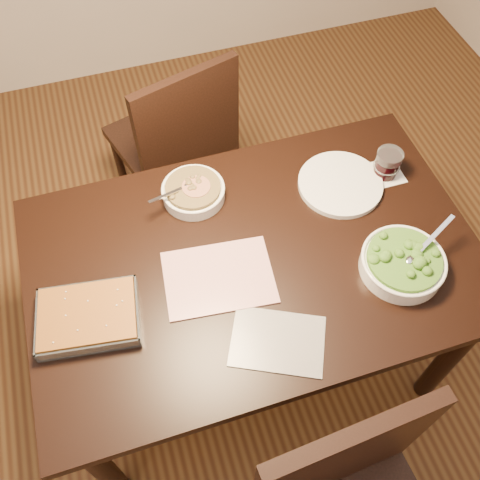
{
  "coord_description": "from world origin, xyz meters",
  "views": [
    {
      "loc": [
        -0.31,
        -0.83,
        2.15
      ],
      "look_at": [
        -0.03,
        0.04,
        0.8
      ],
      "focal_mm": 40.0,
      "sensor_mm": 36.0,
      "label": 1
    }
  ],
  "objects_px": {
    "table": "(254,272)",
    "baking_dish": "(88,317)",
    "dinner_plate": "(340,184)",
    "chair_far": "(178,140)",
    "stew_bowl": "(193,191)",
    "wine_tumbler": "(388,163)",
    "broccoli_bowl": "(403,263)"
  },
  "relations": [
    {
      "from": "table",
      "to": "baking_dish",
      "type": "relative_size",
      "value": 4.48
    },
    {
      "from": "dinner_plate",
      "to": "chair_far",
      "type": "bearing_deg",
      "value": 126.42
    },
    {
      "from": "stew_bowl",
      "to": "dinner_plate",
      "type": "bearing_deg",
      "value": -12.09
    },
    {
      "from": "stew_bowl",
      "to": "wine_tumbler",
      "type": "height_order",
      "value": "wine_tumbler"
    },
    {
      "from": "stew_bowl",
      "to": "table",
      "type": "bearing_deg",
      "value": -67.5
    },
    {
      "from": "baking_dish",
      "to": "chair_far",
      "type": "bearing_deg",
      "value": 70.26
    },
    {
      "from": "baking_dish",
      "to": "dinner_plate",
      "type": "distance_m",
      "value": 0.92
    },
    {
      "from": "wine_tumbler",
      "to": "chair_far",
      "type": "distance_m",
      "value": 0.9
    },
    {
      "from": "baking_dish",
      "to": "wine_tumbler",
      "type": "relative_size",
      "value": 3.18
    },
    {
      "from": "stew_bowl",
      "to": "wine_tumbler",
      "type": "relative_size",
      "value": 2.28
    },
    {
      "from": "stew_bowl",
      "to": "broccoli_bowl",
      "type": "height_order",
      "value": "broccoli_bowl"
    },
    {
      "from": "baking_dish",
      "to": "dinner_plate",
      "type": "relative_size",
      "value": 1.09
    },
    {
      "from": "wine_tumbler",
      "to": "chair_far",
      "type": "height_order",
      "value": "chair_far"
    },
    {
      "from": "stew_bowl",
      "to": "chair_far",
      "type": "relative_size",
      "value": 0.24
    },
    {
      "from": "table",
      "to": "broccoli_bowl",
      "type": "distance_m",
      "value": 0.47
    },
    {
      "from": "stew_bowl",
      "to": "wine_tumbler",
      "type": "xyz_separation_m",
      "value": [
        0.65,
        -0.1,
        0.03
      ]
    },
    {
      "from": "stew_bowl",
      "to": "chair_far",
      "type": "bearing_deg",
      "value": 85.02
    },
    {
      "from": "broccoli_bowl",
      "to": "chair_far",
      "type": "bearing_deg",
      "value": 116.88
    },
    {
      "from": "stew_bowl",
      "to": "chair_far",
      "type": "distance_m",
      "value": 0.56
    },
    {
      "from": "table",
      "to": "chair_far",
      "type": "bearing_deg",
      "value": 95.5
    },
    {
      "from": "broccoli_bowl",
      "to": "dinner_plate",
      "type": "xyz_separation_m",
      "value": [
        -0.04,
        0.36,
        -0.02
      ]
    },
    {
      "from": "broccoli_bowl",
      "to": "wine_tumbler",
      "type": "height_order",
      "value": "wine_tumbler"
    },
    {
      "from": "wine_tumbler",
      "to": "dinner_plate",
      "type": "bearing_deg",
      "value": -178.63
    },
    {
      "from": "broccoli_bowl",
      "to": "baking_dish",
      "type": "xyz_separation_m",
      "value": [
        -0.93,
        0.11,
        -0.01
      ]
    },
    {
      "from": "table",
      "to": "broccoli_bowl",
      "type": "bearing_deg",
      "value": -23.32
    },
    {
      "from": "baking_dish",
      "to": "table",
      "type": "bearing_deg",
      "value": 15.13
    },
    {
      "from": "dinner_plate",
      "to": "chair_far",
      "type": "xyz_separation_m",
      "value": [
        -0.44,
        0.6,
        -0.24
      ]
    },
    {
      "from": "baking_dish",
      "to": "chair_far",
      "type": "height_order",
      "value": "chair_far"
    },
    {
      "from": "broccoli_bowl",
      "to": "baking_dish",
      "type": "distance_m",
      "value": 0.94
    },
    {
      "from": "baking_dish",
      "to": "wine_tumbler",
      "type": "bearing_deg",
      "value": 21.35
    },
    {
      "from": "stew_bowl",
      "to": "baking_dish",
      "type": "relative_size",
      "value": 0.72
    },
    {
      "from": "broccoli_bowl",
      "to": "wine_tumbler",
      "type": "xyz_separation_m",
      "value": [
        0.12,
        0.36,
        0.02
      ]
    }
  ]
}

